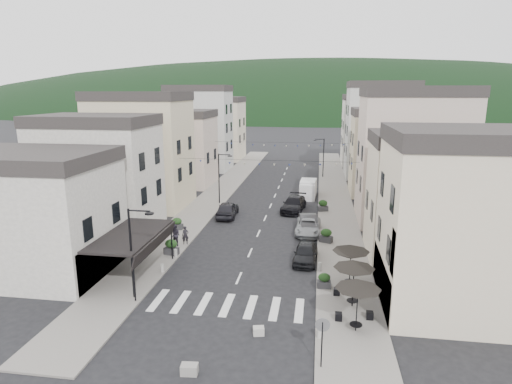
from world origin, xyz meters
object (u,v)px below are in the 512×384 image
delivery_van (308,188)px  pedestrian_a (185,235)px  parked_car_d (294,204)px  parked_car_a (306,253)px  pedestrian_b (175,235)px  parked_car_b (308,223)px  parked_car_c (308,226)px  parked_car_e (227,209)px

delivery_van → pedestrian_a: size_ratio=3.05×
parked_car_d → parked_car_a: bearing=-75.6°
parked_car_a → parked_car_d: bearing=100.8°
parked_car_d → pedestrian_b: size_ratio=2.92×
parked_car_a → parked_car_b: size_ratio=0.94×
pedestrian_b → pedestrian_a: bearing=56.0°
parked_car_c → parked_car_e: parked_car_e is taller
parked_car_b → parked_car_e: 9.29m
parked_car_c → pedestrian_a: 11.44m
pedestrian_a → pedestrian_b: bearing=-156.6°
parked_car_b → delivery_van: (-0.40, 13.44, 0.37)m
parked_car_a → parked_car_d: (-1.80, 14.43, 0.07)m
parked_car_a → parked_car_e: size_ratio=0.88×
parked_car_a → parked_car_b: (0.00, 7.75, 0.02)m
parked_car_d → parked_car_e: size_ratio=1.13×
pedestrian_a → pedestrian_b: pedestrian_b is taller
parked_car_b → parked_car_e: (-8.64, 3.42, 0.08)m
parked_car_e → pedestrian_b: bearing=73.0°
parked_car_a → pedestrian_a: size_ratio=2.71×
pedestrian_a → pedestrian_b: 0.93m
parked_car_b → pedestrian_b: 12.70m
parked_car_d → parked_car_e: parked_car_e is taller
parked_car_b → pedestrian_a: size_ratio=2.88×
parked_car_e → pedestrian_a: size_ratio=3.08×
pedestrian_a → parked_car_b: bearing=12.1°
parked_car_c → pedestrian_a: size_ratio=3.12×
parked_car_a → delivery_van: size_ratio=0.89×
parked_car_b → pedestrian_b: pedestrian_b is taller
parked_car_c → delivery_van: 14.26m
parked_car_e → pedestrian_b: size_ratio=2.59×
parked_car_a → delivery_van: delivery_van is taller
parked_car_b → parked_car_c: bearing=-96.8°
delivery_van → pedestrian_b: bearing=-116.4°
parked_car_a → pedestrian_b: 11.23m
parked_car_a → parked_car_c: (0.00, 6.95, -0.04)m
parked_car_a → parked_car_e: parked_car_e is taller
parked_car_a → parked_car_d: parked_car_d is taller
parked_car_d → delivery_van: bearing=85.6°
pedestrian_b → parked_car_b: bearing=45.5°
parked_car_d → pedestrian_a: pedestrian_a is taller
parked_car_d → pedestrian_a: bearing=-117.8°
parked_car_a → parked_car_c: 6.95m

